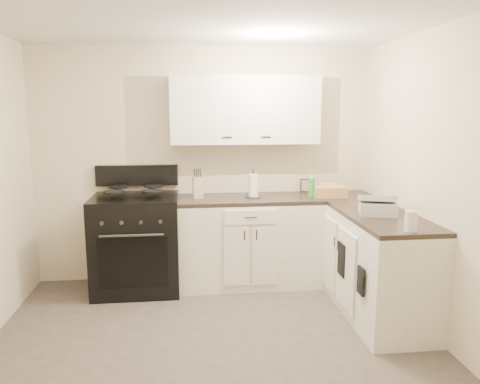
{
  "coord_description": "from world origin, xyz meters",
  "views": [
    {
      "loc": [
        -0.19,
        -3.26,
        1.85
      ],
      "look_at": [
        0.28,
        0.85,
        1.12
      ],
      "focal_mm": 35.0,
      "sensor_mm": 36.0,
      "label": 1
    }
  ],
  "objects": [
    {
      "name": "floor",
      "position": [
        0.0,
        0.0,
        0.0
      ],
      "size": [
        3.6,
        3.6,
        0.0
      ],
      "primitive_type": "plane",
      "color": "#473F38",
      "rests_on": "ground"
    },
    {
      "name": "ceiling",
      "position": [
        0.0,
        0.0,
        2.5
      ],
      "size": [
        3.6,
        3.6,
        0.0
      ],
      "primitive_type": "plane",
      "color": "white",
      "rests_on": "wall_back"
    },
    {
      "name": "wall_back",
      "position": [
        0.0,
        1.8,
        1.25
      ],
      "size": [
        3.6,
        0.0,
        3.6
      ],
      "primitive_type": "plane",
      "rotation": [
        1.57,
        0.0,
        0.0
      ],
      "color": "beige",
      "rests_on": "ground"
    },
    {
      "name": "wall_right",
      "position": [
        1.8,
        0.0,
        1.25
      ],
      "size": [
        0.0,
        3.6,
        3.6
      ],
      "primitive_type": "plane",
      "rotation": [
        1.57,
        0.0,
        -1.57
      ],
      "color": "beige",
      "rests_on": "ground"
    },
    {
      "name": "wall_front",
      "position": [
        0.0,
        -1.8,
        1.25
      ],
      "size": [
        3.6,
        0.0,
        3.6
      ],
      "primitive_type": "plane",
      "rotation": [
        -1.57,
        0.0,
        0.0
      ],
      "color": "beige",
      "rests_on": "ground"
    },
    {
      "name": "base_cabinets_back",
      "position": [
        0.43,
        1.5,
        0.45
      ],
      "size": [
        1.55,
        0.6,
        0.9
      ],
      "primitive_type": "cube",
      "color": "white",
      "rests_on": "floor"
    },
    {
      "name": "base_cabinets_right",
      "position": [
        1.5,
        0.85,
        0.45
      ],
      "size": [
        0.6,
        1.9,
        0.9
      ],
      "primitive_type": "cube",
      "color": "white",
      "rests_on": "floor"
    },
    {
      "name": "countertop_back",
      "position": [
        0.43,
        1.5,
        0.92
      ],
      "size": [
        1.55,
        0.6,
        0.04
      ],
      "primitive_type": "cube",
      "color": "black",
      "rests_on": "base_cabinets_back"
    },
    {
      "name": "countertop_right",
      "position": [
        1.5,
        0.85,
        0.92
      ],
      "size": [
        0.6,
        1.9,
        0.04
      ],
      "primitive_type": "cube",
      "color": "black",
      "rests_on": "base_cabinets_right"
    },
    {
      "name": "upper_cabinets",
      "position": [
        0.43,
        1.65,
        1.84
      ],
      "size": [
        1.55,
        0.3,
        0.7
      ],
      "primitive_type": "cube",
      "color": "silver",
      "rests_on": "wall_back"
    },
    {
      "name": "stove",
      "position": [
        -0.72,
        1.48,
        0.46
      ],
      "size": [
        0.86,
        0.74,
        1.04
      ],
      "primitive_type": "cube",
      "color": "black",
      "rests_on": "floor"
    },
    {
      "name": "knife_block",
      "position": [
        -0.08,
        1.53,
        1.05
      ],
      "size": [
        0.11,
        0.1,
        0.21
      ],
      "primitive_type": "cube",
      "rotation": [
        0.0,
        0.0,
        0.13
      ],
      "color": "#D8BD85",
      "rests_on": "countertop_back"
    },
    {
      "name": "paper_towel",
      "position": [
        0.5,
        1.5,
        1.06
      ],
      "size": [
        0.11,
        0.11,
        0.24
      ],
      "primitive_type": "cylinder",
      "rotation": [
        0.0,
        0.0,
        -0.1
      ],
      "color": "white",
      "rests_on": "countertop_back"
    },
    {
      "name": "soap_bottle",
      "position": [
        1.1,
        1.45,
        1.04
      ],
      "size": [
        0.09,
        0.09,
        0.2
      ],
      "primitive_type": "cylinder",
      "rotation": [
        0.0,
        0.0,
        -0.38
      ],
      "color": "green",
      "rests_on": "countertop_back"
    },
    {
      "name": "picture_frame",
      "position": [
        1.12,
        1.75,
        1.01
      ],
      "size": [
        0.12,
        0.07,
        0.15
      ],
      "primitive_type": "cube",
      "rotation": [
        -0.14,
        0.0,
        -0.34
      ],
      "color": "black",
      "rests_on": "countertop_back"
    },
    {
      "name": "wicker_basket",
      "position": [
        1.29,
        1.44,
        1.0
      ],
      "size": [
        0.34,
        0.23,
        0.11
      ],
      "primitive_type": "cube",
      "rotation": [
        0.0,
        0.0,
        -0.02
      ],
      "color": "tan",
      "rests_on": "countertop_right"
    },
    {
      "name": "countertop_grill",
      "position": [
        1.47,
        0.58,
        1.0
      ],
      "size": [
        0.38,
        0.36,
        0.11
      ],
      "primitive_type": "cube",
      "rotation": [
        0.0,
        0.0,
        -0.29
      ],
      "color": "silver",
      "rests_on": "countertop_right"
    },
    {
      "name": "glass_jar",
      "position": [
        1.48,
        0.0,
        1.02
      ],
      "size": [
        0.12,
        0.12,
        0.16
      ],
      "primitive_type": "cylinder",
      "rotation": [
        0.0,
        0.0,
        0.27
      ],
      "color": "silver",
      "rests_on": "countertop_right"
    },
    {
      "name": "oven_mitt_near",
      "position": [
        1.18,
        0.17,
        0.49
      ],
      "size": [
        0.02,
        0.13,
        0.23
      ],
      "primitive_type": "cube",
      "color": "black",
      "rests_on": "base_cabinets_right"
    },
    {
      "name": "oven_mitt_far",
      "position": [
        1.18,
        0.63,
        0.52
      ],
      "size": [
        0.02,
        0.17,
        0.3
      ],
      "primitive_type": "cube",
      "color": "black",
      "rests_on": "base_cabinets_right"
    }
  ]
}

